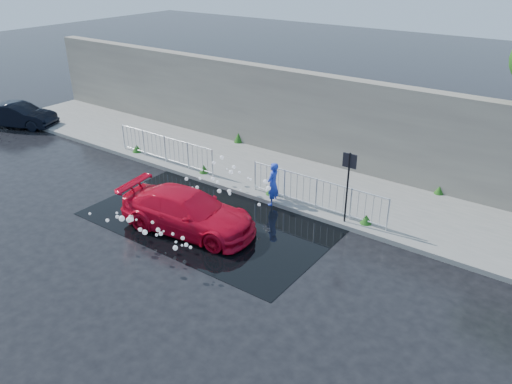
% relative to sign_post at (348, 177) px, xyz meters
% --- Properties ---
extents(ground, '(90.00, 90.00, 0.00)m').
position_rel_sign_post_xyz_m(ground, '(-4.20, -3.10, -1.72)').
color(ground, black).
rests_on(ground, ground).
extents(pavement, '(30.00, 4.00, 0.15)m').
position_rel_sign_post_xyz_m(pavement, '(-4.20, 1.90, -1.65)').
color(pavement, slate).
rests_on(pavement, ground).
extents(curb, '(30.00, 0.25, 0.16)m').
position_rel_sign_post_xyz_m(curb, '(-4.20, -0.10, -1.64)').
color(curb, slate).
rests_on(curb, ground).
extents(retaining_wall, '(30.00, 0.60, 3.50)m').
position_rel_sign_post_xyz_m(retaining_wall, '(-4.20, 4.10, 0.18)').
color(retaining_wall, '#6D665B').
rests_on(retaining_wall, pavement).
extents(puddle, '(8.00, 5.00, 0.01)m').
position_rel_sign_post_xyz_m(puddle, '(-3.70, -2.10, -1.72)').
color(puddle, black).
rests_on(puddle, ground).
extents(sign_post, '(0.45, 0.06, 2.50)m').
position_rel_sign_post_xyz_m(sign_post, '(0.00, 0.00, 0.00)').
color(sign_post, black).
rests_on(sign_post, ground).
extents(railing_left, '(5.05, 0.05, 1.10)m').
position_rel_sign_post_xyz_m(railing_left, '(-8.20, 0.25, -0.99)').
color(railing_left, silver).
rests_on(railing_left, pavement).
extents(railing_right, '(5.05, 0.05, 1.10)m').
position_rel_sign_post_xyz_m(railing_right, '(-1.20, 0.25, -0.99)').
color(railing_right, silver).
rests_on(railing_right, pavement).
extents(weeds, '(12.17, 3.93, 0.43)m').
position_rel_sign_post_xyz_m(weeds, '(-4.61, 1.50, -1.40)').
color(weeds, '#144512').
rests_on(weeds, pavement).
extents(water_spray, '(3.45, 5.66, 1.00)m').
position_rel_sign_post_xyz_m(water_spray, '(-4.09, -2.54, -0.95)').
color(water_spray, white).
rests_on(water_spray, ground).
extents(red_car, '(4.64, 2.44, 1.28)m').
position_rel_sign_post_xyz_m(red_car, '(-3.86, -3.09, -1.08)').
color(red_car, red).
rests_on(red_car, ground).
extents(dark_car, '(3.83, 2.62, 1.19)m').
position_rel_sign_post_xyz_m(dark_car, '(-17.58, -0.50, -1.13)').
color(dark_car, black).
rests_on(dark_car, ground).
extents(person, '(0.42, 0.59, 1.54)m').
position_rel_sign_post_xyz_m(person, '(-2.70, -0.10, -0.95)').
color(person, blue).
rests_on(person, ground).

